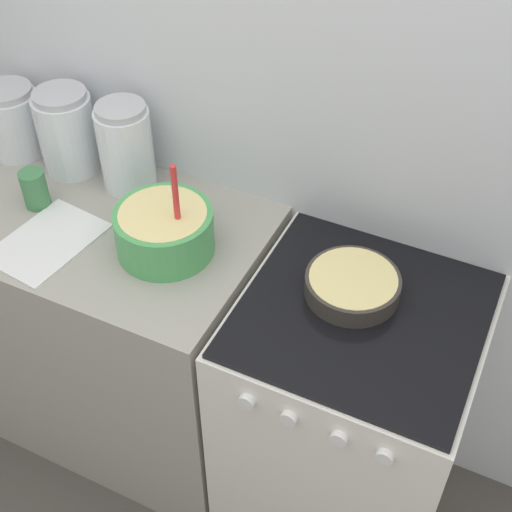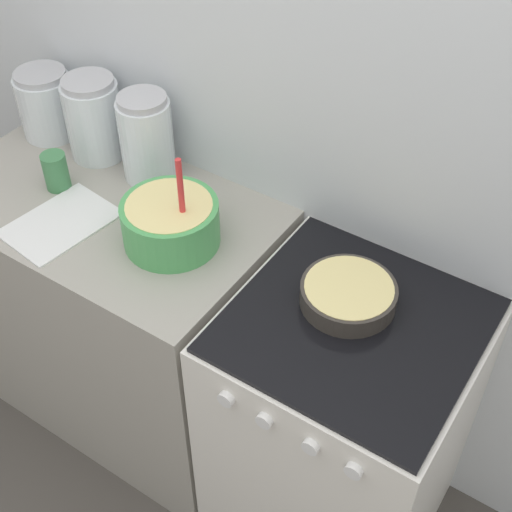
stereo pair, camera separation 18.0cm
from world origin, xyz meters
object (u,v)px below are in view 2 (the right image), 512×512
(stove, at_px, (339,430))
(tin_can, at_px, (56,171))
(baking_pan, at_px, (348,294))
(mixing_bowl, at_px, (170,221))
(storage_jar_right, at_px, (147,143))
(storage_jar_middle, at_px, (95,123))
(storage_jar_left, at_px, (47,108))

(stove, height_order, tin_can, tin_can)
(baking_pan, height_order, tin_can, tin_can)
(stove, relative_size, tin_can, 8.11)
(mixing_bowl, relative_size, baking_pan, 1.20)
(stove, distance_m, baking_pan, 0.49)
(mixing_bowl, height_order, tin_can, mixing_bowl)
(baking_pan, bearing_deg, storage_jar_right, 169.51)
(stove, relative_size, storage_jar_middle, 3.57)
(mixing_bowl, distance_m, baking_pan, 0.51)
(mixing_bowl, relative_size, storage_jar_middle, 1.12)
(storage_jar_left, bearing_deg, baking_pan, -6.79)
(mixing_bowl, bearing_deg, storage_jar_right, 140.47)
(storage_jar_right, bearing_deg, baking_pan, -10.49)
(baking_pan, bearing_deg, tin_can, -176.46)
(mixing_bowl, distance_m, storage_jar_middle, 0.49)
(stove, bearing_deg, storage_jar_left, 171.06)
(stove, xyz_separation_m, storage_jar_left, (-1.20, 0.19, 0.55))
(stove, xyz_separation_m, mixing_bowl, (-0.55, -0.01, 0.53))
(tin_can, bearing_deg, stove, 0.35)
(baking_pan, distance_m, storage_jar_right, 0.76)
(baking_pan, height_order, storage_jar_right, storage_jar_right)
(stove, relative_size, baking_pan, 3.84)
(storage_jar_left, xyz_separation_m, tin_can, (0.22, -0.19, -0.04))
(storage_jar_left, relative_size, storage_jar_right, 0.81)
(stove, bearing_deg, storage_jar_middle, 169.25)
(storage_jar_right, xyz_separation_m, tin_can, (-0.19, -0.19, -0.06))
(storage_jar_middle, bearing_deg, storage_jar_right, 0.00)
(storage_jar_left, xyz_separation_m, storage_jar_middle, (0.20, -0.00, 0.02))
(storage_jar_right, bearing_deg, mixing_bowl, -39.53)
(storage_jar_left, bearing_deg, mixing_bowl, -16.89)
(baking_pan, xyz_separation_m, storage_jar_middle, (-0.94, 0.14, 0.08))
(mixing_bowl, xyz_separation_m, tin_can, (-0.42, 0.00, -0.01))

